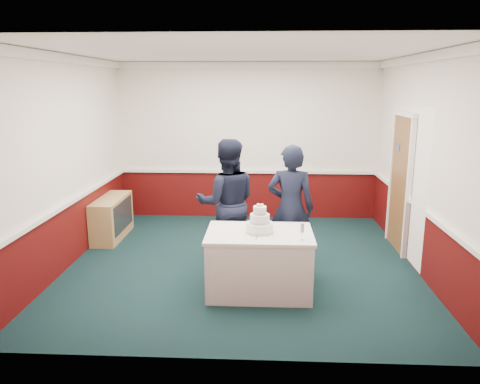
{
  "coord_description": "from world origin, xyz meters",
  "views": [
    {
      "loc": [
        0.31,
        -6.51,
        2.57
      ],
      "look_at": [
        -0.02,
        -0.1,
        1.1
      ],
      "focal_mm": 35.0,
      "sensor_mm": 36.0,
      "label": 1
    }
  ],
  "objects_px": {
    "person_man": "(227,203)",
    "person_woman": "(291,208)",
    "sideboard": "(112,218)",
    "wedding_cake": "(260,224)",
    "cake_knife": "(257,237)",
    "cake_table": "(259,262)",
    "champagne_flute": "(302,229)"
  },
  "relations": [
    {
      "from": "champagne_flute",
      "to": "cake_knife",
      "type": "bearing_deg",
      "value": 171.42
    },
    {
      "from": "sideboard",
      "to": "champagne_flute",
      "type": "height_order",
      "value": "champagne_flute"
    },
    {
      "from": "cake_table",
      "to": "cake_knife",
      "type": "xyz_separation_m",
      "value": [
        -0.03,
        -0.2,
        0.39
      ]
    },
    {
      "from": "cake_knife",
      "to": "person_woman",
      "type": "distance_m",
      "value": 1.09
    },
    {
      "from": "sideboard",
      "to": "cake_knife",
      "type": "xyz_separation_m",
      "value": [
        2.52,
        -2.24,
        0.44
      ]
    },
    {
      "from": "wedding_cake",
      "to": "cake_knife",
      "type": "relative_size",
      "value": 1.65
    },
    {
      "from": "cake_table",
      "to": "champagne_flute",
      "type": "relative_size",
      "value": 6.44
    },
    {
      "from": "person_man",
      "to": "person_woman",
      "type": "relative_size",
      "value": 1.03
    },
    {
      "from": "champagne_flute",
      "to": "person_man",
      "type": "bearing_deg",
      "value": 129.1
    },
    {
      "from": "cake_table",
      "to": "person_man",
      "type": "relative_size",
      "value": 0.72
    },
    {
      "from": "wedding_cake",
      "to": "cake_knife",
      "type": "bearing_deg",
      "value": -98.53
    },
    {
      "from": "cake_table",
      "to": "cake_knife",
      "type": "bearing_deg",
      "value": -98.53
    },
    {
      "from": "cake_table",
      "to": "champagne_flute",
      "type": "height_order",
      "value": "champagne_flute"
    },
    {
      "from": "cake_table",
      "to": "wedding_cake",
      "type": "bearing_deg",
      "value": 90.0
    },
    {
      "from": "person_woman",
      "to": "cake_table",
      "type": "bearing_deg",
      "value": 69.94
    },
    {
      "from": "person_man",
      "to": "person_woman",
      "type": "height_order",
      "value": "person_man"
    },
    {
      "from": "cake_table",
      "to": "champagne_flute",
      "type": "bearing_deg",
      "value": -29.25
    },
    {
      "from": "cake_knife",
      "to": "champagne_flute",
      "type": "bearing_deg",
      "value": -1.82
    },
    {
      "from": "sideboard",
      "to": "wedding_cake",
      "type": "distance_m",
      "value": 3.31
    },
    {
      "from": "cake_table",
      "to": "person_woman",
      "type": "height_order",
      "value": "person_woman"
    },
    {
      "from": "cake_table",
      "to": "champagne_flute",
      "type": "xyz_separation_m",
      "value": [
        0.5,
        -0.28,
        0.53
      ]
    },
    {
      "from": "cake_table",
      "to": "cake_knife",
      "type": "relative_size",
      "value": 6.0
    },
    {
      "from": "sideboard",
      "to": "cake_table",
      "type": "relative_size",
      "value": 0.91
    },
    {
      "from": "wedding_cake",
      "to": "person_man",
      "type": "xyz_separation_m",
      "value": [
        -0.48,
        0.92,
        0.02
      ]
    },
    {
      "from": "sideboard",
      "to": "person_woman",
      "type": "xyz_separation_m",
      "value": [
        2.97,
        -1.25,
        0.54
      ]
    },
    {
      "from": "sideboard",
      "to": "person_woman",
      "type": "height_order",
      "value": "person_woman"
    },
    {
      "from": "champagne_flute",
      "to": "sideboard",
      "type": "bearing_deg",
      "value": 142.72
    },
    {
      "from": "champagne_flute",
      "to": "person_woman",
      "type": "bearing_deg",
      "value": 94.06
    },
    {
      "from": "sideboard",
      "to": "wedding_cake",
      "type": "relative_size",
      "value": 3.3
    },
    {
      "from": "champagne_flute",
      "to": "person_woman",
      "type": "xyz_separation_m",
      "value": [
        -0.08,
        1.07,
        -0.03
      ]
    },
    {
      "from": "sideboard",
      "to": "champagne_flute",
      "type": "bearing_deg",
      "value": -37.28
    },
    {
      "from": "cake_table",
      "to": "wedding_cake",
      "type": "distance_m",
      "value": 0.5
    }
  ]
}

